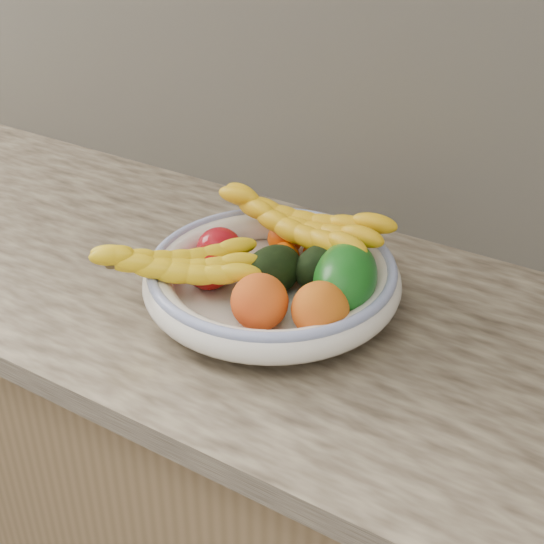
{
  "coord_description": "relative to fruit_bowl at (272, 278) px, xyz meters",
  "views": [
    {
      "loc": [
        0.51,
        0.84,
        1.56
      ],
      "look_at": [
        0.0,
        1.66,
        0.96
      ],
      "focal_mm": 50.0,
      "sensor_mm": 36.0,
      "label": 1
    }
  ],
  "objects": [
    {
      "name": "kitchen_counter",
      "position": [
        0.0,
        0.03,
        -0.48
      ],
      "size": [
        2.44,
        0.66,
        1.4
      ],
      "color": "brown",
      "rests_on": "ground"
    },
    {
      "name": "peach_right",
      "position": [
        0.12,
        -0.06,
        0.02
      ],
      "size": [
        0.1,
        0.1,
        0.08
      ],
      "primitive_type": "ellipsoid",
      "rotation": [
        0.0,
        0.0,
        -0.28
      ],
      "color": "orange",
      "rests_on": "fruit_bowl"
    },
    {
      "name": "banana_bunch_front",
      "position": [
        -0.1,
        -0.1,
        0.03
      ],
      "size": [
        0.27,
        0.24,
        0.07
      ],
      "primitive_type": null,
      "rotation": [
        0.0,
        0.0,
        0.65
      ],
      "color": "yellow",
      "rests_on": "fruit_bowl"
    },
    {
      "name": "banana_bunch_back",
      "position": [
        -0.01,
        0.09,
        0.04
      ],
      "size": [
        0.32,
        0.14,
        0.09
      ],
      "primitive_type": null,
      "rotation": [
        0.0,
        0.0,
        -0.07
      ],
      "color": "yellow",
      "rests_on": "fruit_bowl"
    },
    {
      "name": "clementine_back_left",
      "position": [
        -0.04,
        0.11,
        0.01
      ],
      "size": [
        0.06,
        0.06,
        0.05
      ],
      "primitive_type": "ellipsoid",
      "rotation": [
        0.0,
        0.0,
        0.09
      ],
      "color": "#ED5404",
      "rests_on": "fruit_bowl"
    },
    {
      "name": "tomato_near_left",
      "position": [
        -0.09,
        -0.04,
        0.01
      ],
      "size": [
        0.08,
        0.08,
        0.07
      ],
      "primitive_type": "ellipsoid",
      "rotation": [
        0.0,
        0.0,
        -0.02
      ],
      "color": "#A7090A",
      "rests_on": "fruit_bowl"
    },
    {
      "name": "tomato_left",
      "position": [
        -0.11,
        0.01,
        0.01
      ],
      "size": [
        0.1,
        0.1,
        0.07
      ],
      "primitive_type": "ellipsoid",
      "rotation": [
        0.0,
        0.0,
        0.4
      ],
      "color": "#A00B16",
      "rests_on": "fruit_bowl"
    },
    {
      "name": "clementine_back_mid",
      "position": [
        -0.01,
        0.06,
        0.01
      ],
      "size": [
        0.06,
        0.06,
        0.04
      ],
      "primitive_type": "ellipsoid",
      "rotation": [
        0.0,
        0.0,
        -0.28
      ],
      "color": "#FD6A05",
      "rests_on": "fruit_bowl"
    },
    {
      "name": "fruit_bowl",
      "position": [
        0.0,
        0.0,
        0.0
      ],
      "size": [
        0.39,
        0.39,
        0.08
      ],
      "color": "white",
      "rests_on": "kitchen_counter"
    },
    {
      "name": "clementine_back_right",
      "position": [
        0.03,
        0.1,
        0.01
      ],
      "size": [
        0.06,
        0.06,
        0.05
      ],
      "primitive_type": "ellipsoid",
      "rotation": [
        0.0,
        0.0,
        0.24
      ],
      "color": "#EF4B05",
      "rests_on": "fruit_bowl"
    },
    {
      "name": "peach_front",
      "position": [
        0.03,
        -0.09,
        0.02
      ],
      "size": [
        0.1,
        0.1,
        0.08
      ],
      "primitive_type": "ellipsoid",
      "rotation": [
        0.0,
        0.0,
        -0.2
      ],
      "color": "orange",
      "rests_on": "fruit_bowl"
    },
    {
      "name": "avocado_center",
      "position": [
        0.0,
        -0.0,
        0.02
      ],
      "size": [
        0.09,
        0.12,
        0.08
      ],
      "primitive_type": "ellipsoid",
      "rotation": [
        0.0,
        0.0,
        -0.12
      ],
      "color": "black",
      "rests_on": "fruit_bowl"
    },
    {
      "name": "green_mango",
      "position": [
        0.11,
        0.02,
        0.03
      ],
      "size": [
        0.16,
        0.17,
        0.12
      ],
      "primitive_type": "ellipsoid",
      "rotation": [
        0.0,
        0.31,
        0.34
      ],
      "color": "#105813",
      "rests_on": "fruit_bowl"
    },
    {
      "name": "avocado_right",
      "position": [
        0.07,
        0.05,
        0.02
      ],
      "size": [
        0.12,
        0.13,
        0.08
      ],
      "primitive_type": "ellipsoid",
      "rotation": [
        0.0,
        0.0,
        -0.53
      ],
      "color": "black",
      "rests_on": "fruit_bowl"
    }
  ]
}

